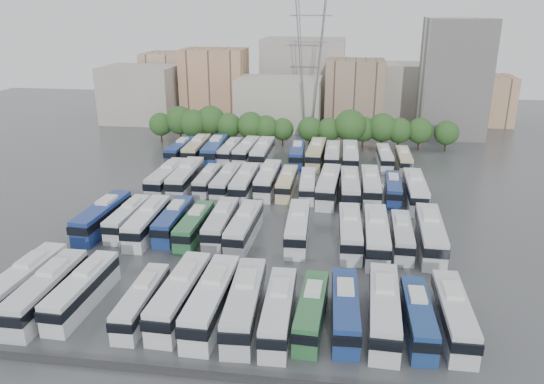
# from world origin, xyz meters

# --- Properties ---
(ground) EXTENTS (220.00, 220.00, 0.00)m
(ground) POSITION_xyz_m (0.00, 0.00, 0.00)
(ground) COLOR #424447
(ground) RESTS_ON ground
(parapet) EXTENTS (56.00, 0.50, 0.50)m
(parapet) POSITION_xyz_m (0.00, -33.00, 0.25)
(parapet) COLOR #2D2D30
(parapet) RESTS_ON ground
(tree_line) EXTENTS (65.92, 8.18, 8.45)m
(tree_line) POSITION_xyz_m (-1.22, 42.11, 4.39)
(tree_line) COLOR black
(tree_line) RESTS_ON ground
(city_buildings) EXTENTS (102.00, 35.00, 20.00)m
(city_buildings) POSITION_xyz_m (-7.46, 71.86, 7.87)
(city_buildings) COLOR #9E998E
(city_buildings) RESTS_ON ground
(apartment_tower) EXTENTS (14.00, 14.00, 26.00)m
(apartment_tower) POSITION_xyz_m (34.00, 58.00, 13.00)
(apartment_tower) COLOR silver
(apartment_tower) RESTS_ON ground
(electricity_pylon) EXTENTS (9.00, 6.91, 33.83)m
(electricity_pylon) POSITION_xyz_m (2.00, 50.00, 18.66)
(electricity_pylon) COLOR slate
(electricity_pylon) RESTS_ON ground
(bus_r0_s0) EXTENTS (3.28, 12.78, 3.98)m
(bus_r0_s0) POSITION_xyz_m (-21.57, -23.63, 1.95)
(bus_r0_s0) COLOR silver
(bus_r0_s0) RESTS_ON ground
(bus_r0_s1) EXTENTS (2.83, 12.78, 4.01)m
(bus_r0_s1) POSITION_xyz_m (-18.26, -24.96, 1.97)
(bus_r0_s1) COLOR silver
(bus_r0_s1) RESTS_ON ground
(bus_r0_s2) EXTENTS (2.92, 12.05, 3.76)m
(bus_r0_s2) POSITION_xyz_m (-14.97, -24.07, 1.85)
(bus_r0_s2) COLOR silver
(bus_r0_s2) RESTS_ON ground
(bus_r0_s4) EXTENTS (2.49, 10.85, 3.40)m
(bus_r0_s4) POSITION_xyz_m (-8.35, -24.91, 1.67)
(bus_r0_s4) COLOR silver
(bus_r0_s4) RESTS_ON ground
(bus_r0_s5) EXTENTS (3.18, 12.90, 4.02)m
(bus_r0_s5) POSITION_xyz_m (-4.81, -23.78, 1.98)
(bus_r0_s5) COLOR silver
(bus_r0_s5) RESTS_ON ground
(bus_r0_s6) EXTENTS (3.04, 13.15, 4.11)m
(bus_r0_s6) POSITION_xyz_m (-1.46, -24.30, 2.02)
(bus_r0_s6) COLOR white
(bus_r0_s6) RESTS_ON ground
(bus_r0_s7) EXTENTS (3.45, 13.05, 4.06)m
(bus_r0_s7) POSITION_xyz_m (1.82, -24.46, 1.99)
(bus_r0_s7) COLOR silver
(bus_r0_s7) RESTS_ON ground
(bus_r0_s8) EXTENTS (2.95, 11.95, 3.73)m
(bus_r0_s8) POSITION_xyz_m (5.17, -25.03, 1.83)
(bus_r0_s8) COLOR silver
(bus_r0_s8) RESTS_ON ground
(bus_r0_s9) EXTENTS (2.83, 11.03, 3.43)m
(bus_r0_s9) POSITION_xyz_m (8.21, -24.26, 1.69)
(bus_r0_s9) COLOR #2E6B3B
(bus_r0_s9) RESTS_ON ground
(bus_r0_s10) EXTENTS (2.96, 11.55, 3.60)m
(bus_r0_s10) POSITION_xyz_m (11.36, -23.78, 1.77)
(bus_r0_s10) COLOR navy
(bus_r0_s10) RESTS_ON ground
(bus_r0_s11) EXTENTS (3.20, 12.85, 4.01)m
(bus_r0_s11) POSITION_xyz_m (14.97, -23.53, 1.97)
(bus_r0_s11) COLOR silver
(bus_r0_s11) RESTS_ON ground
(bus_r0_s12) EXTENTS (2.57, 10.91, 3.41)m
(bus_r0_s12) POSITION_xyz_m (18.08, -23.91, 1.67)
(bus_r0_s12) COLOR navy
(bus_r0_s12) RESTS_ON ground
(bus_r0_s13) EXTENTS (2.64, 11.95, 3.75)m
(bus_r0_s13) POSITION_xyz_m (21.36, -23.29, 1.84)
(bus_r0_s13) COLOR silver
(bus_r0_s13) RESTS_ON ground
(bus_r1_s0) EXTENTS (3.35, 12.80, 3.98)m
(bus_r1_s0) POSITION_xyz_m (-21.40, -5.63, 1.95)
(bus_r1_s0) COLOR navy
(bus_r1_s0) RESTS_ON ground
(bus_r1_s1) EXTENTS (2.64, 11.20, 3.50)m
(bus_r1_s1) POSITION_xyz_m (-18.04, -5.02, 1.72)
(bus_r1_s1) COLOR silver
(bus_r1_s1) RESTS_ON ground
(bus_r1_s2) EXTENTS (2.94, 12.41, 3.88)m
(bus_r1_s2) POSITION_xyz_m (-14.80, -6.31, 1.90)
(bus_r1_s2) COLOR white
(bus_r1_s2) RESTS_ON ground
(bus_r1_s3) EXTENTS (2.64, 11.56, 3.62)m
(bus_r1_s3) POSITION_xyz_m (-11.64, -5.02, 1.78)
(bus_r1_s3) COLOR navy
(bus_r1_s3) RESTS_ON ground
(bus_r1_s4) EXTENTS (2.70, 11.36, 3.55)m
(bus_r1_s4) POSITION_xyz_m (-8.41, -6.30, 1.74)
(bus_r1_s4) COLOR #2F6E40
(bus_r1_s4) RESTS_ON ground
(bus_r1_s5) EXTENTS (2.81, 12.10, 3.78)m
(bus_r1_s5) POSITION_xyz_m (-5.06, -5.42, 1.86)
(bus_r1_s5) COLOR silver
(bus_r1_s5) RESTS_ON ground
(bus_r1_s6) EXTENTS (3.09, 12.34, 3.85)m
(bus_r1_s6) POSITION_xyz_m (-1.81, -6.26, 1.89)
(bus_r1_s6) COLOR silver
(bus_r1_s6) RESTS_ON ground
(bus_r1_s8) EXTENTS (3.15, 12.48, 3.89)m
(bus_r1_s8) POSITION_xyz_m (5.02, -5.21, 1.91)
(bus_r1_s8) COLOR silver
(bus_r1_s8) RESTS_ON ground
(bus_r1_s10) EXTENTS (3.20, 12.61, 3.93)m
(bus_r1_s10) POSITION_xyz_m (11.69, -5.81, 1.93)
(bus_r1_s10) COLOR silver
(bus_r1_s10) RESTS_ON ground
(bus_r1_s11) EXTENTS (2.90, 13.24, 4.15)m
(bus_r1_s11) POSITION_xyz_m (14.91, -6.65, 2.04)
(bus_r1_s11) COLOR silver
(bus_r1_s11) RESTS_ON ground
(bus_r1_s12) EXTENTS (2.61, 11.09, 3.47)m
(bus_r1_s12) POSITION_xyz_m (18.13, -5.70, 1.70)
(bus_r1_s12) COLOR silver
(bus_r1_s12) RESTS_ON ground
(bus_r1_s13) EXTENTS (3.38, 13.44, 4.19)m
(bus_r1_s13) POSITION_xyz_m (21.56, -5.50, 2.06)
(bus_r1_s13) COLOR silver
(bus_r1_s13) RESTS_ON ground
(bus_r2_s1) EXTENTS (3.26, 13.24, 4.13)m
(bus_r2_s1) POSITION_xyz_m (-18.13, 11.39, 2.03)
(bus_r2_s1) COLOR silver
(bus_r2_s1) RESTS_ON ground
(bus_r2_s2) EXTENTS (3.23, 13.63, 4.26)m
(bus_r2_s2) POSITION_xyz_m (-15.08, 11.75, 2.09)
(bus_r2_s2) COLOR silver
(bus_r2_s2) RESTS_ON ground
(bus_r2_s3) EXTENTS (2.43, 10.87, 3.41)m
(bus_r2_s3) POSITION_xyz_m (-11.52, 12.05, 1.67)
(bus_r2_s3) COLOR silver
(bus_r2_s3) RESTS_ON ground
(bus_r2_s4) EXTENTS (2.83, 12.19, 3.81)m
(bus_r2_s4) POSITION_xyz_m (-8.19, 11.22, 1.87)
(bus_r2_s4) COLOR silver
(bus_r2_s4) RESTS_ON ground
(bus_r2_s5) EXTENTS (2.80, 12.64, 3.96)m
(bus_r2_s5) POSITION_xyz_m (-5.08, 10.95, 1.95)
(bus_r2_s5) COLOR silver
(bus_r2_s5) RESTS_ON ground
(bus_r2_s6) EXTENTS (2.88, 12.76, 4.00)m
(bus_r2_s6) POSITION_xyz_m (-1.68, 13.21, 1.96)
(bus_r2_s6) COLOR silver
(bus_r2_s6) RESTS_ON ground
(bus_r2_s7) EXTENTS (2.52, 11.20, 3.51)m
(bus_r2_s7) POSITION_xyz_m (1.51, 12.70, 1.72)
(bus_r2_s7) COLOR beige
(bus_r2_s7) RESTS_ON ground
(bus_r2_s8) EXTENTS (2.91, 11.05, 3.44)m
(bus_r2_s8) POSITION_xyz_m (4.91, 12.05, 1.69)
(bus_r2_s8) COLOR white
(bus_r2_s8) RESTS_ON ground
(bus_r2_s9) EXTENTS (3.53, 13.40, 4.17)m
(bus_r2_s9) POSITION_xyz_m (8.24, 11.33, 2.05)
(bus_r2_s9) COLOR silver
(bus_r2_s9) RESTS_ON ground
(bus_r2_s10) EXTENTS (3.22, 12.99, 4.05)m
(bus_r2_s10) POSITION_xyz_m (11.56, 10.97, 1.99)
(bus_r2_s10) COLOR silver
(bus_r2_s10) RESTS_ON ground
(bus_r2_s11) EXTENTS (2.96, 12.75, 3.99)m
(bus_r2_s11) POSITION_xyz_m (14.79, 12.46, 1.96)
(bus_r2_s11) COLOR silver
(bus_r2_s11) RESTS_ON ground
(bus_r2_s12) EXTENTS (2.68, 10.89, 3.39)m
(bus_r2_s12) POSITION_xyz_m (18.30, 12.49, 1.67)
(bus_r2_s12) COLOR navy
(bus_r2_s12) RESTS_ON ground
(bus_r2_s13) EXTENTS (2.89, 13.11, 4.11)m
(bus_r2_s13) POSITION_xyz_m (21.51, 11.05, 2.02)
(bus_r2_s13) COLOR silver
(bus_r2_s13) RESTS_ON ground
(bus_r3_s0) EXTENTS (2.94, 11.95, 3.73)m
(bus_r3_s0) POSITION_xyz_m (-21.49, 29.22, 1.83)
(bus_r3_s0) COLOR navy
(bus_r3_s0) RESTS_ON ground
(bus_r3_s1) EXTENTS (3.13, 13.15, 4.11)m
(bus_r3_s1) POSITION_xyz_m (-18.22, 29.48, 2.02)
(bus_r3_s1) COLOR #CEBA8E
(bus_r3_s1) RESTS_ON ground
(bus_r3_s2) EXTENTS (3.37, 13.38, 4.17)m
(bus_r3_s2) POSITION_xyz_m (-14.67, 29.56, 2.05)
(bus_r3_s2) COLOR navy
(bus_r3_s2) RESTS_ON ground
(bus_r3_s3) EXTENTS (2.77, 11.49, 3.59)m
(bus_r3_s3) POSITION_xyz_m (-11.77, 30.18, 1.76)
(bus_r3_s3) COLOR silver
(bus_r3_s3) RESTS_ON ground
(bus_r3_s4) EXTENTS (3.40, 12.74, 3.96)m
(bus_r3_s4) POSITION_xyz_m (-8.40, 29.95, 1.94)
(bus_r3_s4) COLOR silver
(bus_r3_s4) RESTS_ON ground
(bus_r3_s5) EXTENTS (3.02, 13.16, 4.12)m
(bus_r3_s5) POSITION_xyz_m (-5.13, 29.08, 2.02)
(bus_r3_s5) COLOR silver
(bus_r3_s5) RESTS_ON ground
(bus_r3_s7) EXTENTS (3.17, 11.86, 3.69)m
(bus_r3_s7) POSITION_xyz_m (1.45, 29.74, 1.81)
(bus_r3_s7) COLOR navy
(bus_r3_s7) RESTS_ON ground
(bus_r3_s8) EXTENTS (3.26, 13.17, 4.11)m
(bus_r3_s8) POSITION_xyz_m (5.06, 29.95, 2.02)
(bus_r3_s8) COLOR #C1B885
(bus_r3_s8) RESTS_ON ground
(bus_r3_s9) EXTENTS (2.79, 12.34, 3.86)m
(bus_r3_s9) POSITION_xyz_m (8.20, 29.08, 1.90)
(bus_r3_s9) COLOR silver
(bus_r3_s9) RESTS_ON ground
(bus_r3_s10) EXTENTS (3.07, 13.03, 4.07)m
(bus_r3_s10) POSITION_xyz_m (11.49, 28.75, 2.00)
(bus_r3_s10) COLOR silver
(bus_r3_s10) RESTS_ON ground
(bus_r3_s12) EXTENTS (2.85, 11.04, 3.43)m
(bus_r3_s12) POSITION_xyz_m (17.92, 30.15, 1.69)
(bus_r3_s12) COLOR silver
(bus_r3_s12) RESTS_ON ground
(bus_r3_s13) EXTENTS (2.48, 10.96, 3.43)m
(bus_r3_s13) POSITION_xyz_m (21.37, 29.13, 1.69)
(bus_r3_s13) COLOR beige
(bus_r3_s13) RESTS_ON ground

